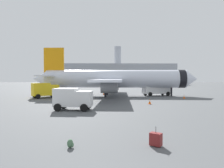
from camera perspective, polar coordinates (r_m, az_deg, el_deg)
airplane_at_gate at (r=43.40m, az=0.68°, el=1.42°), size 35.76×32.27×10.50m
airplane_taxiing at (r=109.36m, az=14.23°, el=0.92°), size 20.70×20.37×7.49m
service_truck at (r=40.83m, az=-18.51°, el=-1.54°), size 5.23×4.45×2.90m
fuel_truck at (r=45.06m, az=12.48°, el=-1.00°), size 6.38×3.76×3.20m
cargo_van at (r=24.32m, az=-11.10°, el=-3.93°), size 4.62×2.81×2.60m
safety_cone_near at (r=50.28m, az=-6.30°, el=-2.40°), size 0.44×0.44×0.60m
safety_cone_mid at (r=46.11m, az=-2.34°, el=-2.67°), size 0.44×0.44×0.73m
safety_cone_far at (r=30.12m, az=10.67°, el=-4.92°), size 0.44×0.44×0.76m
safety_cone_outer at (r=40.26m, az=19.82°, el=-3.42°), size 0.44×0.44×0.67m
rolling_suitcase at (r=11.83m, az=12.34°, el=-15.08°), size 0.75×0.71×1.10m
traveller_backpack at (r=11.57m, az=-11.75°, el=-16.27°), size 0.36×0.40×0.48m
terminal_building at (r=133.61m, az=0.40°, el=2.80°), size 77.98×23.27×24.98m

